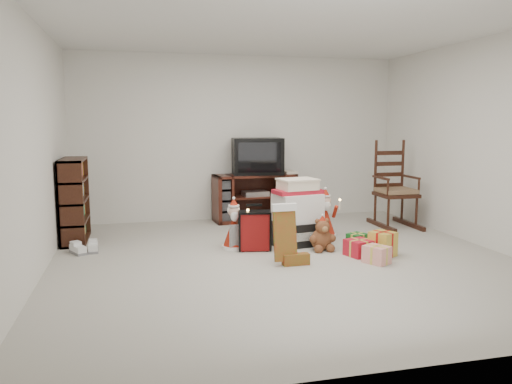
# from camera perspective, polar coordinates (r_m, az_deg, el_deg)

# --- Properties ---
(room) EXTENTS (5.01, 5.01, 2.51)m
(room) POSITION_cam_1_polar(r_m,az_deg,el_deg) (5.32, 3.54, 5.28)
(room) COLOR #A6A298
(room) RESTS_ON ground
(tv_stand) EXTENTS (1.28, 0.54, 0.71)m
(tv_stand) POSITION_cam_1_polar(r_m,az_deg,el_deg) (7.62, -0.16, -0.62)
(tv_stand) COLOR #401B12
(tv_stand) RESTS_ON floor
(bookshelf) EXTENTS (0.29, 0.86, 1.05)m
(bookshelf) POSITION_cam_1_polar(r_m,az_deg,el_deg) (6.68, -20.02, -1.04)
(bookshelf) COLOR #371B0F
(bookshelf) RESTS_ON floor
(rocking_chair) EXTENTS (0.52, 0.86, 1.29)m
(rocking_chair) POSITION_cam_1_polar(r_m,az_deg,el_deg) (7.48, 15.45, -0.42)
(rocking_chair) COLOR #371B0F
(rocking_chair) RESTS_ON floor
(gift_pile) EXTENTS (0.70, 0.56, 0.80)m
(gift_pile) POSITION_cam_1_polar(r_m,az_deg,el_deg) (6.15, 4.74, -2.79)
(gift_pile) COLOR black
(gift_pile) RESTS_ON floor
(red_suitcase) EXTENTS (0.38, 0.25, 0.55)m
(red_suitcase) POSITION_cam_1_polar(r_m,az_deg,el_deg) (5.87, -0.16, -4.43)
(red_suitcase) COLOR maroon
(red_suitcase) RESTS_ON floor
(stocking) EXTENTS (0.31, 0.14, 0.66)m
(stocking) POSITION_cam_1_polar(r_m,az_deg,el_deg) (5.27, 3.32, -4.82)
(stocking) COLOR #0D7C1E
(stocking) RESTS_ON floor
(teddy_bear) EXTENTS (0.25, 0.22, 0.37)m
(teddy_bear) POSITION_cam_1_polar(r_m,az_deg,el_deg) (5.93, 7.52, -5.06)
(teddy_bear) COLOR brown
(teddy_bear) RESTS_ON floor
(santa_figurine) EXTENTS (0.31, 0.30, 0.64)m
(santa_figurine) POSITION_cam_1_polar(r_m,az_deg,el_deg) (6.62, 7.89, -2.98)
(santa_figurine) COLOR #9C2110
(santa_figurine) RESTS_ON floor
(mrs_claus_figurine) EXTENTS (0.30, 0.28, 0.61)m
(mrs_claus_figurine) POSITION_cam_1_polar(r_m,az_deg,el_deg) (5.96, -2.54, -4.27)
(mrs_claus_figurine) COLOR #9C2110
(mrs_claus_figurine) RESTS_ON floor
(sneaker_pair) EXTENTS (0.35, 0.29, 0.09)m
(sneaker_pair) POSITION_cam_1_polar(r_m,az_deg,el_deg) (6.13, -18.89, -6.14)
(sneaker_pair) COLOR silver
(sneaker_pair) RESTS_ON floor
(gift_cluster) EXTENTS (0.51, 0.79, 0.24)m
(gift_cluster) POSITION_cam_1_polar(r_m,az_deg,el_deg) (5.80, 12.33, -5.96)
(gift_cluster) COLOR #B11424
(gift_cluster) RESTS_ON floor
(crt_television) EXTENTS (0.79, 0.61, 0.55)m
(crt_television) POSITION_cam_1_polar(r_m,az_deg,el_deg) (7.58, 0.14, 4.12)
(crt_television) COLOR black
(crt_television) RESTS_ON tv_stand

